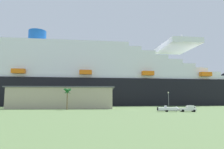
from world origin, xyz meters
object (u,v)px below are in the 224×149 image
Objects in this scene: cruise_ship at (83,81)px; parked_car_red_hatchback at (32,106)px; parked_car_white_van at (191,107)px; street_lamp at (169,98)px; pickup_truck at (188,109)px; small_boat_on_trailer at (169,109)px; palm_tree at (67,92)px.

parked_car_red_hatchback is (-19.42, -46.24, -17.35)m from cruise_ship.
parked_car_white_van is (78.68, -2.84, 0.00)m from parked_car_red_hatchback.
street_lamp is 1.69× the size of parked_car_red_hatchback.
parked_car_white_van is at bearing 66.77° from pickup_truck.
small_boat_on_trailer reaches higher than parked_car_red_hatchback.
street_lamp is (3.66, 13.29, 3.95)m from small_boat_on_trailer.
parked_car_red_hatchback is (-21.26, 17.20, -6.35)m from palm_tree.
palm_tree reaches higher than small_boat_on_trailer.
cruise_ship is 49.65× the size of pickup_truck.
street_lamp is 1.57× the size of parked_car_white_van.
small_boat_on_trailer is 0.99× the size of palm_tree.
street_lamp is at bearing 74.59° from small_boat_on_trailer.
cruise_ship is 38.26× the size of street_lamp.
pickup_truck is 1.21× the size of parked_car_white_van.
palm_tree is (-45.08, 14.38, 6.14)m from pickup_truck.
street_lamp reaches higher than small_boat_on_trailer.
parked_car_red_hatchback and parked_car_white_van have the same top height.
palm_tree is (-38.70, 13.85, 6.23)m from small_boat_on_trailer.
pickup_truck is at bearing -4.84° from small_boat_on_trailer.
parked_car_red_hatchback is 78.73m from parked_car_white_van.
pickup_truck reaches higher than parked_car_white_van.
cruise_ship is 53.07m from parked_car_red_hatchback.
parked_car_white_van is (12.34, 28.75, -0.21)m from pickup_truck.
small_boat_on_trailer is at bearing 175.16° from pickup_truck.
parked_car_white_van is (59.26, -49.08, -17.35)m from cruise_ship.
street_lamp reaches higher than pickup_truck.
parked_car_white_van is at bearing 14.04° from palm_tree.
parked_car_red_hatchback is at bearing 164.41° from street_lamp.
cruise_ship is 64.41m from palm_tree.
parked_car_white_van is (57.42, 14.36, -6.35)m from palm_tree.
small_boat_on_trailer is 67.52m from parked_car_red_hatchback.
palm_tree is at bearing 179.25° from street_lamp.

